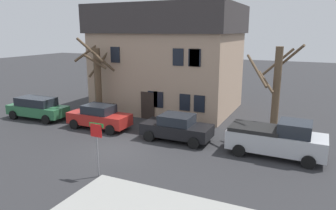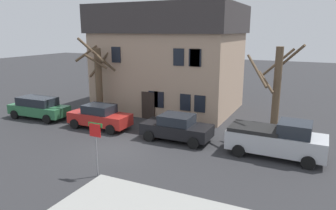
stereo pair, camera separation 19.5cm
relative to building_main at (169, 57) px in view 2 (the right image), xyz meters
The scene contains 10 objects.
ground_plane 11.19m from the building_main, 81.66° to the right, with size 120.00×120.00×0.00m, color #2D2D30.
building_main is the anchor object (origin of this frame).
tree_bare_near 6.31m from the building_main, 127.40° to the right, with size 2.97×2.92×6.14m.
tree_bare_mid 10.54m from the building_main, 27.37° to the right, with size 3.33×3.32×5.88m.
car_green_wagon 11.21m from the building_main, 136.00° to the right, with size 4.80×2.13×1.66m.
car_red_sedan 8.44m from the building_main, 103.78° to the right, with size 4.40×1.94×1.67m.
car_black_sedan 9.13m from the building_main, 61.71° to the right, with size 4.27×2.08×1.63m.
pickup_truck_silver 12.80m from the building_main, 37.14° to the right, with size 5.09×2.28×2.03m.
street_sign_pole 14.00m from the building_main, 78.87° to the right, with size 0.76×0.07×2.59m.
bicycle_leaning 8.10m from the building_main, 130.44° to the right, with size 1.75×0.07×1.03m.
Camera 2 is at (9.89, -14.05, 6.63)m, focal length 33.52 mm.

